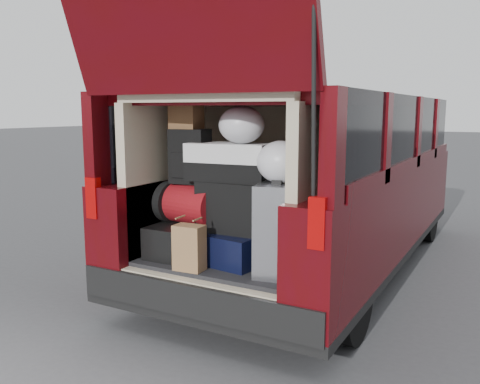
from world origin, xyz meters
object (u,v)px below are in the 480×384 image
object	(u,v)px
navy_hardshell	(239,246)
silver_roller	(279,229)
red_duffel	(191,204)
twotone_duffel	(231,162)
kraft_bag	(189,248)
black_soft_case	(235,206)
black_hardshell	(189,239)
backpack	(190,156)

from	to	relation	value
navy_hardshell	silver_roller	xyz separation A→B (m)	(0.37, -0.11, 0.20)
red_duffel	twotone_duffel	xyz separation A→B (m)	(0.32, 0.04, 0.33)
kraft_bag	twotone_duffel	xyz separation A→B (m)	(0.12, 0.37, 0.57)
black_soft_case	twotone_duffel	distance (m)	0.33
black_hardshell	kraft_bag	distance (m)	0.40
navy_hardshell	backpack	xyz separation A→B (m)	(-0.43, 0.00, 0.64)
kraft_bag	red_duffel	world-z (taller)	red_duffel
red_duffel	twotone_duffel	world-z (taller)	twotone_duffel
twotone_duffel	navy_hardshell	bearing A→B (deg)	-19.73
red_duffel	kraft_bag	bearing A→B (deg)	-48.76
twotone_duffel	backpack	bearing A→B (deg)	178.19
silver_roller	black_soft_case	distance (m)	0.43
twotone_duffel	black_hardshell	bearing A→B (deg)	-177.31
navy_hardshell	silver_roller	bearing A→B (deg)	-8.83
backpack	twotone_duffel	size ratio (longest dim) A/B	0.67
red_duffel	silver_roller	bearing A→B (deg)	3.31
black_hardshell	black_soft_case	xyz separation A→B (m)	(0.40, 0.02, 0.29)
black_hardshell	backpack	bearing A→B (deg)	77.01
black_hardshell	red_duffel	bearing A→B (deg)	1.48
navy_hardshell	black_soft_case	bearing A→B (deg)	-174.66
navy_hardshell	twotone_duffel	xyz separation A→B (m)	(-0.09, 0.02, 0.62)
black_soft_case	backpack	distance (m)	0.53
kraft_bag	black_soft_case	bearing A→B (deg)	60.17
red_duffel	black_soft_case	world-z (taller)	black_soft_case
navy_hardshell	black_soft_case	world-z (taller)	black_soft_case
black_hardshell	navy_hardshell	size ratio (longest dim) A/B	1.18
backpack	twotone_duffel	xyz separation A→B (m)	(0.34, 0.02, -0.03)
black_hardshell	navy_hardshell	bearing A→B (deg)	2.04
navy_hardshell	twotone_duffel	world-z (taller)	twotone_duffel
navy_hardshell	red_duffel	world-z (taller)	red_duffel
kraft_bag	navy_hardshell	bearing A→B (deg)	55.90
silver_roller	black_soft_case	xyz separation A→B (m)	(-0.40, 0.11, 0.10)
black_hardshell	navy_hardshell	xyz separation A→B (m)	(0.43, 0.02, -0.01)
black_soft_case	backpack	size ratio (longest dim) A/B	1.25
silver_roller	red_duffel	world-z (taller)	silver_roller
black_soft_case	twotone_duffel	xyz separation A→B (m)	(-0.05, 0.02, 0.32)
black_hardshell	silver_roller	size ratio (longest dim) A/B	0.98
black_soft_case	silver_roller	bearing A→B (deg)	-16.61
navy_hardshell	red_duffel	distance (m)	0.49
navy_hardshell	backpack	bearing A→B (deg)	-173.17
silver_roller	backpack	size ratio (longest dim) A/B	1.52
backpack	twotone_duffel	world-z (taller)	backpack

